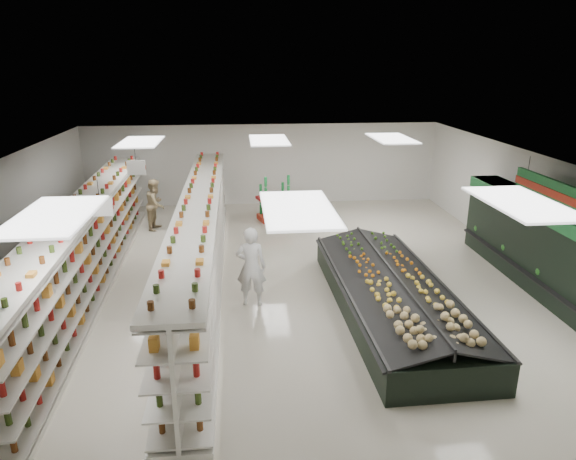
{
  "coord_description": "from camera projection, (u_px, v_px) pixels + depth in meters",
  "views": [
    {
      "loc": [
        -0.99,
        -12.32,
        5.55
      ],
      "look_at": [
        0.25,
        0.27,
        1.37
      ],
      "focal_mm": 32.0,
      "sensor_mm": 36.0,
      "label": 1
    }
  ],
  "objects": [
    {
      "name": "floor",
      "position": [
        280.0,
        283.0,
        13.48
      ],
      "size": [
        16.0,
        16.0,
        0.0
      ],
      "primitive_type": "plane",
      "color": "beige",
      "rests_on": "ground"
    },
    {
      "name": "ceiling",
      "position": [
        279.0,
        163.0,
        12.48
      ],
      "size": [
        14.0,
        16.0,
        0.02
      ],
      "primitive_type": "cube",
      "color": "white",
      "rests_on": "wall_back"
    },
    {
      "name": "wall_back",
      "position": [
        263.0,
        165.0,
        20.54
      ],
      "size": [
        14.0,
        0.02,
        3.2
      ],
      "primitive_type": "cube",
      "color": "silver",
      "rests_on": "floor"
    },
    {
      "name": "wall_front",
      "position": [
        341.0,
        454.0,
        5.42
      ],
      "size": [
        14.0,
        0.02,
        3.2
      ],
      "primitive_type": "cube",
      "color": "silver",
      "rests_on": "floor"
    },
    {
      "name": "wall_right",
      "position": [
        542.0,
        217.0,
        13.63
      ],
      "size": [
        0.02,
        16.0,
        3.2
      ],
      "primitive_type": "cube",
      "color": "silver",
      "rests_on": "floor"
    },
    {
      "name": "produce_wall_case",
      "position": [
        556.0,
        250.0,
        12.28
      ],
      "size": [
        0.93,
        8.0,
        2.2
      ],
      "color": "black",
      "rests_on": "floor"
    },
    {
      "name": "aisle_sign_near",
      "position": [
        100.0,
        206.0,
        10.38
      ],
      "size": [
        0.52,
        0.06,
        0.75
      ],
      "color": "white",
      "rests_on": "ceiling"
    },
    {
      "name": "aisle_sign_far",
      "position": [
        136.0,
        168.0,
        14.16
      ],
      "size": [
        0.52,
        0.06,
        0.75
      ],
      "color": "white",
      "rests_on": "ceiling"
    },
    {
      "name": "hortifruti_banner",
      "position": [
        554.0,
        193.0,
        11.81
      ],
      "size": [
        0.12,
        3.2,
        0.95
      ],
      "color": "#1C6A30",
      "rests_on": "ceiling"
    },
    {
      "name": "gondola_left",
      "position": [
        87.0,
        252.0,
        12.77
      ],
      "size": [
        1.41,
        12.96,
        2.24
      ],
      "rotation": [
        0.0,
        0.0,
        0.03
      ],
      "color": "white",
      "rests_on": "floor"
    },
    {
      "name": "gondola_center",
      "position": [
        202.0,
        244.0,
        13.29
      ],
      "size": [
        1.03,
        13.1,
        2.27
      ],
      "rotation": [
        0.0,
        0.0,
        0.0
      ],
      "color": "white",
      "rests_on": "floor"
    },
    {
      "name": "produce_island",
      "position": [
        392.0,
        294.0,
        11.79
      ],
      "size": [
        2.57,
        6.81,
        1.01
      ],
      "rotation": [
        0.0,
        0.0,
        0.02
      ],
      "color": "black",
      "rests_on": "floor"
    },
    {
      "name": "soda_endcap",
      "position": [
        275.0,
        200.0,
        18.64
      ],
      "size": [
        1.38,
        1.11,
        1.53
      ],
      "rotation": [
        0.0,
        0.0,
        0.28
      ],
      "color": "#AF2514",
      "rests_on": "floor"
    },
    {
      "name": "shopper_main",
      "position": [
        251.0,
        267.0,
        12.01
      ],
      "size": [
        0.77,
        0.56,
        1.94
      ],
      "primitive_type": "imported",
      "rotation": [
        0.0,
        0.0,
        2.99
      ],
      "color": "white",
      "rests_on": "floor"
    },
    {
      "name": "shopper_background",
      "position": [
        156.0,
        204.0,
        17.57
      ],
      "size": [
        0.69,
        0.94,
        1.76
      ],
      "primitive_type": "imported",
      "rotation": [
        0.0,
        0.0,
        1.37
      ],
      "color": "tan",
      "rests_on": "floor"
    }
  ]
}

